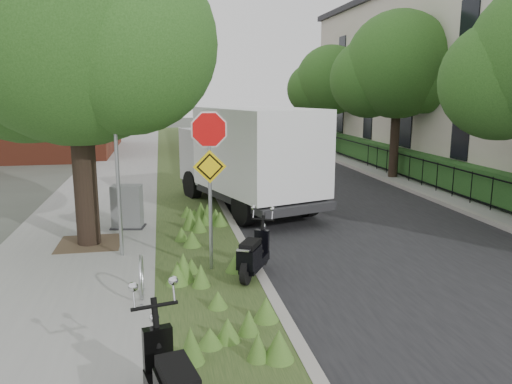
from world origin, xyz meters
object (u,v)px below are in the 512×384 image
(box_truck, at_px, (249,154))
(sign_assembly, at_px, (210,158))
(scooter_far, at_px, (252,259))
(utility_cabinet, at_px, (127,207))

(box_truck, bearing_deg, sign_assembly, -107.77)
(sign_assembly, distance_m, scooter_far, 2.06)
(box_truck, height_order, utility_cabinet, box_truck)
(sign_assembly, bearing_deg, box_truck, 72.23)
(sign_assembly, height_order, utility_cabinet, sign_assembly)
(scooter_far, height_order, box_truck, box_truck)
(box_truck, relative_size, utility_cabinet, 5.65)
(sign_assembly, distance_m, utility_cabinet, 4.25)
(scooter_far, bearing_deg, utility_cabinet, 121.97)
(utility_cabinet, bearing_deg, sign_assembly, -62.49)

